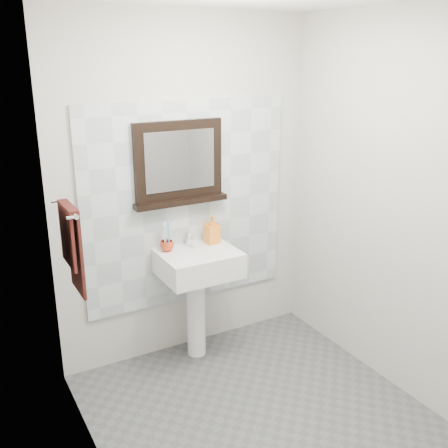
# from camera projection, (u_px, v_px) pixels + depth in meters

# --- Properties ---
(floor) EXTENTS (2.00, 2.20, 0.01)m
(floor) POSITION_uv_depth(u_px,v_px,m) (266.00, 421.00, 3.30)
(floor) COLOR #505355
(floor) RESTS_ON ground
(back_wall) EXTENTS (2.00, 0.01, 2.50)m
(back_wall) POSITION_uv_depth(u_px,v_px,m) (187.00, 191.00, 3.83)
(back_wall) COLOR beige
(back_wall) RESTS_ON ground
(front_wall) EXTENTS (2.00, 0.01, 2.50)m
(front_wall) POSITION_uv_depth(u_px,v_px,m) (433.00, 316.00, 2.00)
(front_wall) COLOR beige
(front_wall) RESTS_ON ground
(left_wall) EXTENTS (0.01, 2.20, 2.50)m
(left_wall) POSITION_uv_depth(u_px,v_px,m) (94.00, 268.00, 2.45)
(left_wall) COLOR beige
(left_wall) RESTS_ON ground
(right_wall) EXTENTS (0.01, 2.20, 2.50)m
(right_wall) POSITION_uv_depth(u_px,v_px,m) (400.00, 209.00, 3.38)
(right_wall) COLOR beige
(right_wall) RESTS_ON ground
(splashback) EXTENTS (1.60, 0.02, 1.50)m
(splashback) POSITION_uv_depth(u_px,v_px,m) (188.00, 204.00, 3.85)
(splashback) COLOR silver
(splashback) RESTS_ON back_wall
(pedestal_sink) EXTENTS (0.55, 0.44, 0.96)m
(pedestal_sink) POSITION_uv_depth(u_px,v_px,m) (198.00, 275.00, 3.80)
(pedestal_sink) COLOR white
(pedestal_sink) RESTS_ON ground
(toothbrush_cup) EXTENTS (0.11, 0.11, 0.08)m
(toothbrush_cup) POSITION_uv_depth(u_px,v_px,m) (167.00, 246.00, 3.73)
(toothbrush_cup) COLOR red
(toothbrush_cup) RESTS_ON pedestal_sink
(toothbrushes) EXTENTS (0.05, 0.04, 0.21)m
(toothbrushes) POSITION_uv_depth(u_px,v_px,m) (167.00, 235.00, 3.71)
(toothbrushes) COLOR white
(toothbrushes) RESTS_ON toothbrush_cup
(soap_dispenser) EXTENTS (0.10, 0.10, 0.21)m
(soap_dispenser) POSITION_uv_depth(u_px,v_px,m) (212.00, 229.00, 3.87)
(soap_dispenser) COLOR orange
(soap_dispenser) RESTS_ON pedestal_sink
(framed_mirror) EXTENTS (0.70, 0.11, 0.59)m
(framed_mirror) POSITION_uv_depth(u_px,v_px,m) (179.00, 165.00, 3.69)
(framed_mirror) COLOR black
(framed_mirror) RESTS_ON back_wall
(towel_bar) EXTENTS (0.07, 0.40, 0.03)m
(towel_bar) POSITION_uv_depth(u_px,v_px,m) (67.00, 208.00, 3.02)
(towel_bar) COLOR silver
(towel_bar) RESTS_ON left_wall
(hand_towel) EXTENTS (0.06, 0.30, 0.55)m
(hand_towel) POSITION_uv_depth(u_px,v_px,m) (72.00, 242.00, 3.09)
(hand_towel) COLOR black
(hand_towel) RESTS_ON towel_bar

